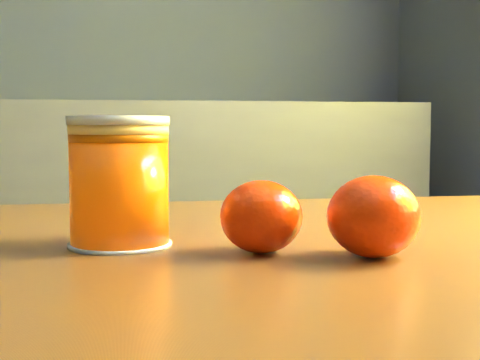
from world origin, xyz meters
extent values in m
cube|color=brown|center=(0.85, 0.02, 0.71)|extent=(0.99, 0.70, 0.04)
cylinder|color=#EE5104|center=(0.71, 0.03, 0.78)|extent=(0.08, 0.08, 0.10)
cylinder|color=#FFCF68|center=(0.71, 0.03, 0.83)|extent=(0.08, 0.08, 0.01)
cylinder|color=silver|center=(0.71, 0.03, 0.84)|extent=(0.09, 0.09, 0.01)
ellipsoid|color=#EC3004|center=(0.91, -0.06, 0.76)|extent=(0.08, 0.08, 0.06)
ellipsoid|color=#EC3004|center=(0.83, -0.03, 0.76)|extent=(0.09, 0.09, 0.06)
camera|label=1|loc=(0.71, -0.55, 0.83)|focal=50.00mm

